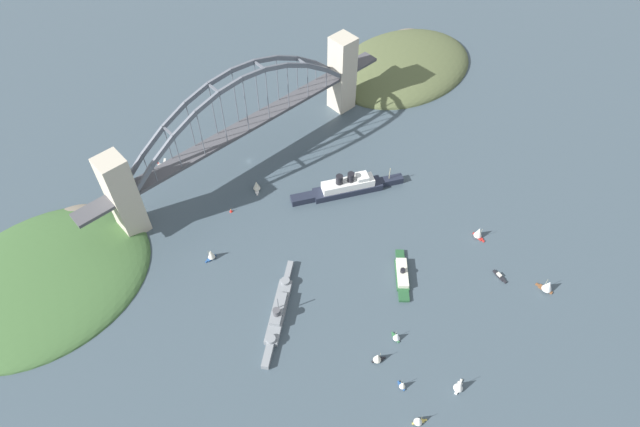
% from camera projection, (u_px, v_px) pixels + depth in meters
% --- Properties ---
extents(ground_plane, '(1400.00, 1400.00, 0.00)m').
position_uv_depth(ground_plane, '(249.00, 161.00, 408.98)').
color(ground_plane, '#3D4C56').
extents(harbor_arch_bridge, '(255.85, 16.84, 78.65)m').
position_uv_depth(harbor_arch_bridge, '(244.00, 126.00, 383.27)').
color(harbor_arch_bridge, '#BCB29E').
rests_on(harbor_arch_bridge, ground).
extents(headland_west_shore, '(136.92, 100.59, 26.56)m').
position_uv_depth(headland_west_shore, '(403.00, 66.00, 486.47)').
color(headland_west_shore, '#515B38').
rests_on(headland_west_shore, ground).
extents(headland_east_shore, '(136.81, 113.00, 17.19)m').
position_uv_depth(headland_east_shore, '(45.00, 279.00, 341.05)').
color(headland_east_shore, '#3D6033').
rests_on(headland_east_shore, ground).
extents(ocean_liner, '(76.49, 43.03, 17.97)m').
position_uv_depth(ocean_liner, '(347.00, 187.00, 384.49)').
color(ocean_liner, '#1E2333').
rests_on(ocean_liner, ground).
extents(naval_cruiser, '(59.05, 47.42, 16.52)m').
position_uv_depth(naval_cruiser, '(278.00, 312.00, 322.72)').
color(naval_cruiser, gray).
rests_on(naval_cruiser, ground).
extents(harbor_ferry_steamer, '(30.54, 31.81, 7.27)m').
position_uv_depth(harbor_ferry_steamer, '(402.00, 274.00, 340.54)').
color(harbor_ferry_steamer, '#23512D').
rests_on(harbor_ferry_steamer, ground).
extents(seaplane_taxiing_near_bridge, '(9.00, 9.58, 4.62)m').
position_uv_depth(seaplane_taxiing_near_bridge, '(163.00, 165.00, 403.53)').
color(seaplane_taxiing_near_bridge, '#B7B7B2').
rests_on(seaplane_taxiing_near_bridge, ground).
extents(small_boat_0, '(4.92, 7.40, 6.90)m').
position_uv_depth(small_boat_0, '(397.00, 336.00, 311.99)').
color(small_boat_0, '#2D6B3D').
rests_on(small_boat_0, ground).
extents(small_boat_1, '(7.49, 8.59, 9.58)m').
position_uv_depth(small_boat_1, '(257.00, 186.00, 386.38)').
color(small_boat_1, silver).
rests_on(small_boat_1, ground).
extents(small_boat_2, '(3.37, 11.12, 2.35)m').
position_uv_depth(small_boat_2, '(500.00, 276.00, 341.26)').
color(small_boat_2, black).
rests_on(small_boat_2, ground).
extents(small_boat_3, '(9.33, 6.55, 9.99)m').
position_uv_depth(small_boat_3, '(459.00, 385.00, 291.80)').
color(small_boat_3, silver).
rests_on(small_boat_3, ground).
extents(small_boat_4, '(5.56, 9.59, 10.05)m').
position_uv_depth(small_boat_4, '(479.00, 232.00, 358.87)').
color(small_boat_4, '#B2231E').
rests_on(small_boat_4, ground).
extents(small_boat_5, '(6.71, 10.96, 10.29)m').
position_uv_depth(small_boat_5, '(548.00, 286.00, 332.05)').
color(small_boat_5, brown).
rests_on(small_boat_5, ground).
extents(small_boat_6, '(8.03, 6.00, 8.49)m').
position_uv_depth(small_boat_6, '(378.00, 357.00, 302.74)').
color(small_boat_6, black).
rests_on(small_boat_6, ground).
extents(small_boat_7, '(7.74, 6.02, 7.56)m').
position_uv_depth(small_boat_7, '(419.00, 420.00, 280.94)').
color(small_boat_7, gold).
rests_on(small_boat_7, ground).
extents(small_boat_8, '(4.00, 6.19, 7.14)m').
position_uv_depth(small_boat_8, '(403.00, 385.00, 293.36)').
color(small_boat_8, '#234C8C').
rests_on(small_boat_8, ground).
extents(small_boat_9, '(8.35, 4.80, 9.55)m').
position_uv_depth(small_boat_9, '(211.00, 254.00, 347.82)').
color(small_boat_9, '#234C8C').
rests_on(small_boat_9, ground).
extents(channel_marker_buoy, '(2.20, 2.20, 2.75)m').
position_uv_depth(channel_marker_buoy, '(231.00, 211.00, 375.68)').
color(channel_marker_buoy, red).
rests_on(channel_marker_buoy, ground).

